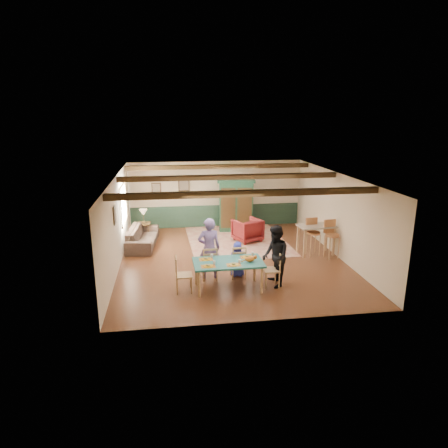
{
  "coord_description": "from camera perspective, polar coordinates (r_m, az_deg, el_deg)",
  "views": [
    {
      "loc": [
        -1.94,
        -11.92,
        4.53
      ],
      "look_at": [
        -0.22,
        0.16,
        1.15
      ],
      "focal_mm": 32.0,
      "sensor_mm": 36.0,
      "label": 1
    }
  ],
  "objects": [
    {
      "name": "ceiling_beam_front",
      "position": [
        10.0,
        3.25,
        4.39
      ],
      "size": [
        6.95,
        0.16,
        0.16
      ],
      "primitive_type": "cube",
      "color": "black",
      "rests_on": "ceiling"
    },
    {
      "name": "end_table",
      "position": [
        15.35,
        -11.32,
        -0.88
      ],
      "size": [
        0.51,
        0.51,
        0.57
      ],
      "primitive_type": null,
      "rotation": [
        0.0,
        0.0,
        -0.1
      ],
      "color": "black",
      "rests_on": "floor"
    },
    {
      "name": "person_man",
      "position": [
        11.22,
        -2.15,
        -3.51
      ],
      "size": [
        0.65,
        0.43,
        1.76
      ],
      "primitive_type": "imported",
      "rotation": [
        0.0,
        0.0,
        3.16
      ],
      "color": "slate",
      "rests_on": "floor"
    },
    {
      "name": "counter_table",
      "position": [
        13.58,
        12.97,
        -2.2
      ],
      "size": [
        1.25,
        0.8,
        1.0
      ],
      "primitive_type": null,
      "rotation": [
        0.0,
        0.0,
        0.09
      ],
      "color": "#B5A48C",
      "rests_on": "floor"
    },
    {
      "name": "wall_left",
      "position": [
        12.43,
        -15.03,
        0.12
      ],
      "size": [
        0.02,
        8.0,
        2.7
      ],
      "primitive_type": "cube",
      "color": "beige",
      "rests_on": "floor"
    },
    {
      "name": "table_lamp",
      "position": [
        15.2,
        -11.42,
        1.1
      ],
      "size": [
        0.3,
        0.3,
        0.53
      ],
      "primitive_type": null,
      "rotation": [
        0.0,
        0.0,
        0.05
      ],
      "color": "beige",
      "rests_on": "end_table"
    },
    {
      "name": "dining_chair_far_left",
      "position": [
        11.28,
        -2.08,
        -5.55
      ],
      "size": [
        0.44,
        0.46,
        0.97
      ],
      "primitive_type": null,
      "rotation": [
        0.0,
        0.0,
        3.16
      ],
      "color": "tan",
      "rests_on": "floor"
    },
    {
      "name": "ceiling_beam_back",
      "position": [
        15.17,
        -0.7,
        8.2
      ],
      "size": [
        6.95,
        0.16,
        0.16
      ],
      "primitive_type": "cube",
      "color": "black",
      "rests_on": "ceiling"
    },
    {
      "name": "dining_table",
      "position": [
        10.69,
        0.6,
        -7.33
      ],
      "size": [
        1.85,
        1.05,
        0.77
      ],
      "primitive_type": null,
      "rotation": [
        0.0,
        0.0,
        0.01
      ],
      "color": "#1E605B",
      "rests_on": "floor"
    },
    {
      "name": "dining_chair_end_left",
      "position": [
        10.54,
        -5.76,
        -7.17
      ],
      "size": [
        0.46,
        0.44,
        0.97
      ],
      "primitive_type": null,
      "rotation": [
        0.0,
        0.0,
        1.59
      ],
      "color": "tan",
      "rests_on": "floor"
    },
    {
      "name": "picture_back_b",
      "position": [
        16.16,
        -9.64,
        4.99
      ],
      "size": [
        0.38,
        0.04,
        0.48
      ],
      "primitive_type": null,
      "color": "gray",
      "rests_on": "wall_back"
    },
    {
      "name": "person_woman",
      "position": [
        10.8,
        7.32,
        -4.62
      ],
      "size": [
        0.65,
        0.83,
        1.68
      ],
      "primitive_type": "imported",
      "rotation": [
        0.0,
        0.0,
        -1.56
      ],
      "color": "black",
      "rests_on": "floor"
    },
    {
      "name": "person_child",
      "position": [
        11.46,
        1.94,
        -5.04
      ],
      "size": [
        0.51,
        0.33,
        1.03
      ],
      "primitive_type": "imported",
      "rotation": [
        0.0,
        0.0,
        3.16
      ],
      "color": "#2831A0",
      "rests_on": "floor"
    },
    {
      "name": "area_rug",
      "position": [
        14.78,
        1.82,
        -2.36
      ],
      "size": [
        3.62,
        4.25,
        0.01
      ],
      "primitive_type": "cube",
      "rotation": [
        0.0,
        0.0,
        0.03
      ],
      "color": "beige",
      "rests_on": "floor"
    },
    {
      "name": "picture_back_a",
      "position": [
        16.14,
        -5.75,
        5.66
      ],
      "size": [
        0.45,
        0.04,
        0.55
      ],
      "primitive_type": null,
      "color": "gray",
      "rests_on": "wall_back"
    },
    {
      "name": "wall_right",
      "position": [
        13.48,
        15.95,
        1.23
      ],
      "size": [
        0.02,
        8.0,
        2.7
      ],
      "primitive_type": "cube",
      "color": "beige",
      "rests_on": "floor"
    },
    {
      "name": "floor",
      "position": [
        12.9,
        1.07,
        -5.08
      ],
      "size": [
        8.0,
        8.0,
        0.0
      ],
      "primitive_type": "plane",
      "color": "#4F2616",
      "rests_on": "ground"
    },
    {
      "name": "dining_chair_far_right",
      "position": [
        11.4,
        2.02,
        -5.32
      ],
      "size": [
        0.44,
        0.46,
        0.97
      ],
      "primitive_type": null,
      "rotation": [
        0.0,
        0.0,
        3.16
      ],
      "color": "tan",
      "rests_on": "floor"
    },
    {
      "name": "bar_stool_left",
      "position": [
        13.44,
        12.65,
        -1.86
      ],
      "size": [
        0.48,
        0.52,
        1.23
      ],
      "primitive_type": null,
      "rotation": [
        0.0,
        0.0,
        0.1
      ],
      "color": "#BA7848",
      "rests_on": "floor"
    },
    {
      "name": "wall_back",
      "position": [
        16.35,
        -1.14,
        4.26
      ],
      "size": [
        7.0,
        0.02,
        2.7
      ],
      "primitive_type": "cube",
      "color": "beige",
      "rests_on": "floor"
    },
    {
      "name": "place_setting_near_center",
      "position": [
        10.31,
        1.41,
        -5.6
      ],
      "size": [
        0.41,
        0.31,
        0.11
      ],
      "primitive_type": null,
      "rotation": [
        0.0,
        0.0,
        0.01
      ],
      "color": "orange",
      "rests_on": "dining_table"
    },
    {
      "name": "ceiling_beam_mid",
      "position": [
        12.62,
        0.84,
        6.73
      ],
      "size": [
        6.95,
        0.16,
        0.16
      ],
      "primitive_type": "cube",
      "color": "black",
      "rests_on": "ceiling"
    },
    {
      "name": "place_setting_far_left",
      "position": [
        10.7,
        -2.6,
        -4.82
      ],
      "size": [
        0.41,
        0.31,
        0.11
      ],
      "primitive_type": null,
      "rotation": [
        0.0,
        0.0,
        0.01
      ],
      "color": "orange",
      "rests_on": "dining_table"
    },
    {
      "name": "cat",
      "position": [
        10.53,
        3.73,
        -4.96
      ],
      "size": [
        0.37,
        0.15,
        0.18
      ],
      "primitive_type": null,
      "rotation": [
        0.0,
        0.0,
        0.01
      ],
      "color": "orange",
      "rests_on": "dining_table"
    },
    {
      "name": "armchair",
      "position": [
        14.63,
        3.36,
        -0.86
      ],
      "size": [
        1.18,
        1.2,
        0.84
      ],
      "primitive_type": "imported",
      "rotation": [
        0.0,
        0.0,
        -2.75
      ],
      "color": "#4B0F13",
      "rests_on": "floor"
    },
    {
      "name": "picture_left_wall",
      "position": [
        11.76,
        -15.34,
        1.24
      ],
      "size": [
        0.04,
        0.42,
        0.52
      ],
      "primitive_type": null,
      "color": "gray",
      "rests_on": "wall_left"
    },
    {
      "name": "bar_stool_right",
      "position": [
        13.3,
        15.16,
        -2.17
      ],
      "size": [
        0.5,
        0.54,
        1.24
      ],
      "primitive_type": null,
      "rotation": [
        0.0,
        0.0,
        0.13
      ],
      "color": "#BA7848",
      "rests_on": "floor"
    },
    {
      "name": "wainscot_back",
      "position": [
        16.53,
        -1.12,
        1.18
      ],
      "size": [
        6.95,
        0.03,
        0.9
      ],
      "primitive_type": "cube",
      "color": "#1C3426",
      "rests_on": "floor"
    },
    {
      "name": "dining_chair_end_right",
      "position": [
        10.9,
        6.74,
        -6.42
      ],
      "size": [
        0.46,
        0.44,
        0.97
      ],
      "primitive_type": null,
      "rotation": [
        0.0,
        0.0,
        -1.56
      ],
      "color": "tan",
      "rests_on": "floor"
    },
    {
      "name": "ceiling",
      "position": [
        12.22,
        1.14,
        6.86
      ],
      "size": [
        7.0,
        8.0,
        0.02
      ],
      "primitive_type": "cube",
      "color": "silver",
      "rests_on": "wall_back"
    },
    {
      "name": "window_left",
      "position": [
        14.03,
        -14.19,
        2.73
      ],
      "size": [
        0.06,
        1.6,
        1.3
      ],
      "primitive_type": null,
      "color": "white",
      "rests_on": "wall_left"
    },
    {
      "name": "sofa",
      "position": [
        14.38,
        -11.56,
        -1.81
      ],
      "size": [
        1.11,
        2.36,
        0.67
      ],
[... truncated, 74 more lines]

